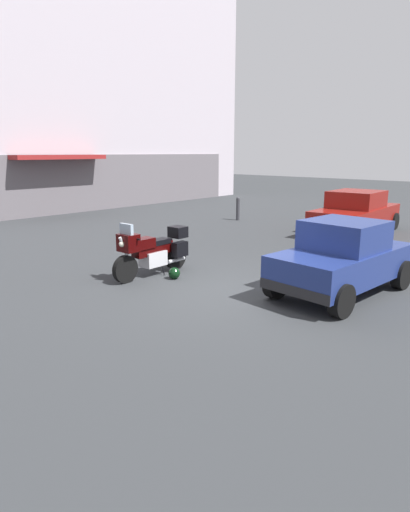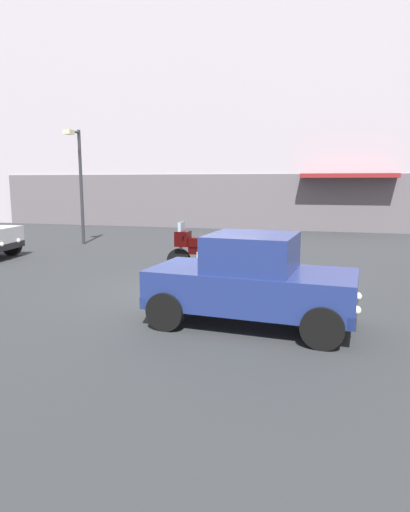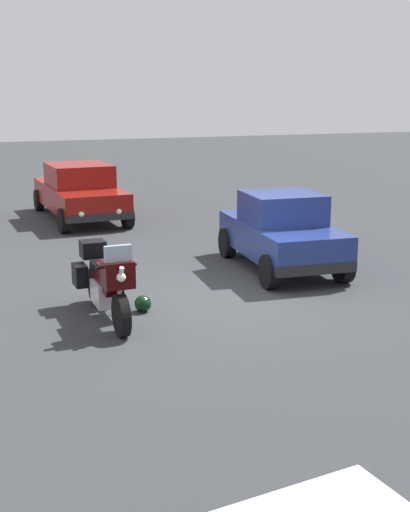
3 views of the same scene
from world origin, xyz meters
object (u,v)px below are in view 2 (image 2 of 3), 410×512
object	(u,v)px
motorcycle	(210,251)
car_compact_side	(252,281)
helmet	(208,273)
streetlamp_curbside	(79,175)

from	to	relation	value
motorcycle	car_compact_side	size ratio (longest dim) A/B	0.63
helmet	streetlamp_curbside	distance (m)	8.33
helmet	streetlamp_curbside	size ratio (longest dim) A/B	0.06
car_compact_side	streetlamp_curbside	xyz separation A→B (m)	(-7.97, 8.15, 1.91)
helmet	motorcycle	bearing A→B (deg)	100.24
motorcycle	car_compact_side	bearing A→B (deg)	112.41
motorcycle	streetlamp_curbside	xyz separation A→B (m)	(-6.22, 4.16, 2.06)
helmet	car_compact_side	bearing A→B (deg)	-64.17
motorcycle	car_compact_side	xyz separation A→B (m)	(1.75, -4.00, 0.15)
helmet	car_compact_side	size ratio (longest dim) A/B	0.08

